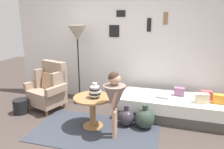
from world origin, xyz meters
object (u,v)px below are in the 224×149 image
at_px(magazine_basket, 21,106).
at_px(book_on_daybed, 162,97).
at_px(demijohn_near, 126,117).
at_px(person_child, 115,97).
at_px(armchair, 49,88).
at_px(side_table, 93,105).
at_px(floor_lamp, 77,36).
at_px(vase_striped, 95,92).
at_px(daybed, 172,107).
at_px(demijohn_far, 145,118).

bearing_deg(magazine_basket, book_on_daybed, 11.47).
bearing_deg(demijohn_near, person_child, -104.91).
bearing_deg(book_on_daybed, magazine_basket, -168.53).
height_order(armchair, side_table, armchair).
distance_m(floor_lamp, demijohn_near, 1.93).
bearing_deg(magazine_basket, person_child, -9.35).
distance_m(vase_striped, demijohn_near, 0.73).
xyz_separation_m(person_child, magazine_basket, (-2.00, 0.33, -0.53)).
xyz_separation_m(side_table, magazine_basket, (-1.56, 0.12, -0.26)).
relative_size(daybed, demijohn_near, 5.13).
bearing_deg(side_table, person_child, -25.48).
distance_m(vase_striped, person_child, 0.43).
distance_m(person_child, demijohn_far, 0.77).
bearing_deg(armchair, demijohn_near, -10.32).
xyz_separation_m(side_table, demijohn_far, (0.87, 0.19, -0.23)).
bearing_deg(vase_striped, floor_lamp, 126.65).
bearing_deg(demijohn_near, vase_striped, -156.83).
bearing_deg(demijohn_far, book_on_daybed, 61.39).
relative_size(floor_lamp, book_on_daybed, 7.65).
height_order(armchair, book_on_daybed, armchair).
distance_m(floor_lamp, magazine_basket, 1.80).
relative_size(daybed, magazine_basket, 6.86).
relative_size(daybed, vase_striped, 7.51).
distance_m(armchair, demijohn_near, 1.73).
distance_m(daybed, floor_lamp, 2.35).
bearing_deg(magazine_basket, demijohn_far, 1.68).
relative_size(armchair, floor_lamp, 0.58).
height_order(floor_lamp, demijohn_far, floor_lamp).
bearing_deg(person_child, vase_striped, 153.62).
relative_size(armchair, demijohn_far, 2.29).
bearing_deg(demijohn_near, book_on_daybed, 39.17).
bearing_deg(book_on_daybed, side_table, -149.43).
distance_m(floor_lamp, demijohn_far, 2.13).
bearing_deg(demijohn_far, daybed, 50.93).
xyz_separation_m(vase_striped, demijohn_far, (0.81, 0.21, -0.48)).
height_order(armchair, daybed, armchair).
height_order(demijohn_near, magazine_basket, demijohn_near).
distance_m(vase_striped, book_on_daybed, 1.29).
bearing_deg(demijohn_near, daybed, 35.47).
height_order(armchair, floor_lamp, floor_lamp).
bearing_deg(person_child, demijohn_near, 75.09).
relative_size(vase_striped, floor_lamp, 0.15).
bearing_deg(person_child, daybed, 47.36).
relative_size(floor_lamp, magazine_basket, 6.01).
bearing_deg(demijohn_far, side_table, -167.58).
height_order(side_table, magazine_basket, side_table).
bearing_deg(book_on_daybed, daybed, 21.49).
height_order(side_table, floor_lamp, floor_lamp).
xyz_separation_m(side_table, person_child, (0.44, -0.21, 0.27)).
bearing_deg(floor_lamp, magazine_basket, -137.59).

